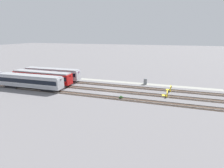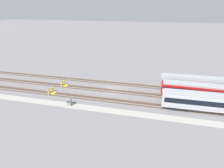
# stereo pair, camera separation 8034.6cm
# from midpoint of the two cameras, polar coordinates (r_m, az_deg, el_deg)

# --- Properties ---
(ground_plane) EXTENTS (400.00, 400.00, 0.00)m
(ground_plane) POSITION_cam_midpoint_polar(r_m,az_deg,el_deg) (16.62, -14.16, -68.22)
(ground_plane) COLOR slate
(service_walkway) EXTENTS (54.00, 2.00, 0.01)m
(service_walkway) POSITION_cam_midpoint_polar(r_m,az_deg,el_deg) (19.27, 4.53, -42.87)
(service_walkway) COLOR #9E9E93
(service_walkway) RESTS_ON ground
(rail_track_nearest) EXTENTS (90.00, 2.23, 0.21)m
(rail_track_nearest) POSITION_cam_midpoint_polar(r_m,az_deg,el_deg) (17.48, -0.71, -54.17)
(rail_track_nearest) COLOR #47382D
(rail_track_nearest) RESTS_ON ground
(rail_track_near_inner) EXTENTS (90.00, 2.24, 0.21)m
(rail_track_near_inner) POSITION_cam_midpoint_polar(r_m,az_deg,el_deg) (16.58, -14.19, -68.20)
(rail_track_near_inner) COLOR #47382D
(rail_track_near_inner) RESTS_ON ground
(rail_track_middle) EXTENTS (90.00, 2.23, 0.21)m
(rail_track_middle) POSITION_cam_midpoint_polar(r_m,az_deg,el_deg) (16.95, -59.48, -78.59)
(rail_track_middle) COLOR #47382D
(rail_track_middle) RESTS_ON ground
(subway_car_front_row_leftmost) EXTENTS (18.04, 3.10, 3.70)m
(subway_car_front_row_leftmost) POSITION_cam_midpoint_polar(r_m,az_deg,el_deg) (26.65, -61.88, -26.29)
(subway_car_front_row_leftmost) COLOR #B71414
(subway_car_front_row_leftmost) RESTS_ON ground
(subway_car_front_row_left_inner) EXTENTS (18.04, 3.11, 3.70)m
(subway_car_front_row_left_inner) POSITION_cam_midpoint_polar(r_m,az_deg,el_deg) (26.87, -72.54, -28.94)
(subway_car_front_row_left_inner) COLOR #ADAFB7
(subway_car_front_row_left_inner) RESTS_ON ground
(subway_car_front_row_centre) EXTENTS (18.05, 3.16, 3.70)m
(subway_car_front_row_centre) POSITION_cam_midpoint_polar(r_m,az_deg,el_deg) (27.21, -51.79, -22.90)
(subway_car_front_row_centre) COLOR #ADAFB7
(subway_car_front_row_centre) RESTS_ON ground
(bumper_stop_nearest_track) EXTENTS (1.37, 2.01, 1.22)m
(bumper_stop_nearest_track) POSITION_cam_midpoint_polar(r_m,az_deg,el_deg) (20.73, 64.84, -45.75)
(bumper_stop_nearest_track) COLOR yellow
(bumper_stop_nearest_track) RESTS_ON ground
(bumper_stop_near_inner_track) EXTENTS (1.34, 2.00, 1.22)m
(bumper_stop_near_inner_track) POSITION_cam_midpoint_polar(r_m,az_deg,el_deg) (19.50, 79.05, -55.18)
(bumper_stop_near_inner_track) COLOR yellow
(bumper_stop_near_inner_track) RESTS_ON ground
(electrical_cabinet) EXTENTS (0.90, 0.73, 1.60)m
(electrical_cabinet) POSITION_cam_midpoint_polar(r_m,az_deg,el_deg) (19.27, 34.48, -42.21)
(electrical_cabinet) COLOR gray
(electrical_cabinet) RESTS_ON ground
(weed_clump) EXTENTS (0.92, 0.70, 0.64)m
(weed_clump) POSITION_cam_midpoint_polar(r_m,az_deg,el_deg) (16.68, 35.27, -86.45)
(weed_clump) COLOR #38602D
(weed_clump) RESTS_ON ground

